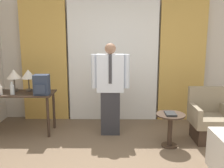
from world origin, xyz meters
name	(u,v)px	position (x,y,z in m)	size (l,w,h in m)	color
wall_back	(113,57)	(0.00, 2.65, 1.35)	(10.00, 0.06, 2.70)	beige
curtain_sheer_center	(113,61)	(0.00, 2.52, 1.29)	(1.89, 0.06, 2.58)	white
curtain_drape_left	(44,61)	(-1.46, 2.52, 1.29)	(0.96, 0.06, 2.58)	gold
curtain_drape_right	(182,61)	(1.46, 2.52, 1.29)	(0.96, 0.06, 2.58)	gold
desk	(20,99)	(-1.73, 1.74, 0.66)	(1.25, 0.56, 0.78)	#38281E
table_lamp_left	(14,75)	(-1.87, 1.87, 1.09)	(0.26, 0.26, 0.42)	#4C4238
table_lamp_right	(28,75)	(-1.60, 1.87, 1.09)	(0.26, 0.26, 0.42)	#4C4238
bottle_near_edge	(1,90)	(-2.01, 1.58, 0.85)	(0.06, 0.06, 0.19)	silver
bottle_by_lamp	(12,89)	(-1.80, 1.59, 0.87)	(0.08, 0.08, 0.23)	silver
backpack	(42,85)	(-1.27, 1.57, 0.95)	(0.26, 0.22, 0.36)	#2D384C
person	(110,86)	(-0.05, 1.68, 0.91)	(0.70, 0.23, 1.69)	#2D2D33
armchair	(209,121)	(1.69, 1.41, 0.34)	(0.63, 0.62, 0.91)	#38281E
side_table	(170,124)	(0.95, 1.15, 0.38)	(0.47, 0.47, 0.56)	#38281E
book	(170,114)	(0.94, 1.12, 0.57)	(0.17, 0.24, 0.03)	black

